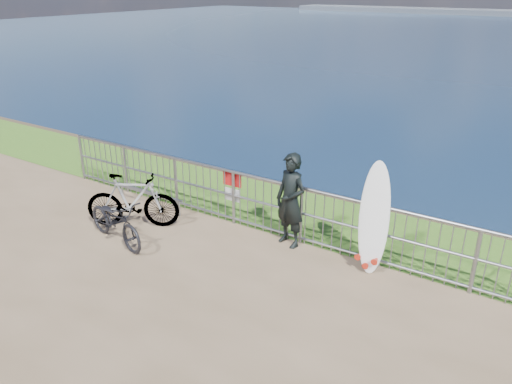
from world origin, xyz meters
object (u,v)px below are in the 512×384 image
Objects in this scene: surfboard at (374,222)px; surfer at (291,201)px; bicycle_near at (115,221)px; bicycle_far at (132,201)px.

surfer is at bearing 179.54° from surfboard.
surfer is 1.06× the size of bicycle_near.
surfboard is at bearing -107.41° from bicycle_far.
surfer is at bearing -100.89° from bicycle_far.
bicycle_near is (-4.28, -1.67, -0.43)m from surfboard.
bicycle_near is (-2.72, -1.68, -0.44)m from surfer.
surfboard reaches higher than bicycle_far.
surfer is 3.13m from bicycle_far.
surfer reaches higher than bicycle_near.
surfboard is at bearing 15.27° from surfer.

